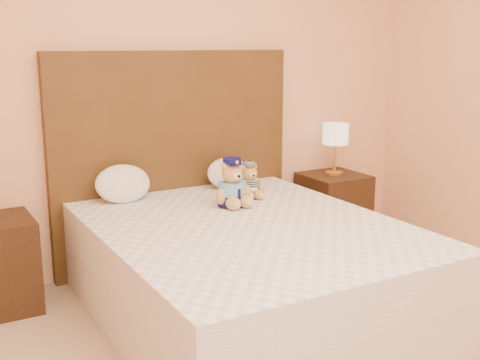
% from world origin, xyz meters
% --- Properties ---
extents(bed, '(1.60, 2.00, 0.55)m').
position_xyz_m(bed, '(0.00, 1.20, 0.28)').
color(bed, white).
rests_on(bed, ground).
extents(headboard, '(1.75, 0.08, 1.50)m').
position_xyz_m(headboard, '(0.00, 2.21, 0.75)').
color(headboard, '#513718').
rests_on(headboard, ground).
extents(nightstand_right, '(0.45, 0.45, 0.55)m').
position_xyz_m(nightstand_right, '(1.25, 2.00, 0.28)').
color(nightstand_right, '#332210').
rests_on(nightstand_right, ground).
extents(lamp, '(0.20, 0.20, 0.40)m').
position_xyz_m(lamp, '(1.25, 2.00, 0.85)').
color(lamp, gold).
rests_on(lamp, nightstand_right).
extents(teddy_police, '(0.28, 0.27, 0.30)m').
position_xyz_m(teddy_police, '(0.11, 1.58, 0.70)').
color(teddy_police, '#B88D47').
rests_on(teddy_police, bed).
extents(teddy_prisoner, '(0.22, 0.21, 0.23)m').
position_xyz_m(teddy_prisoner, '(0.31, 1.71, 0.66)').
color(teddy_prisoner, '#B88D47').
rests_on(teddy_prisoner, bed).
extents(pillow_left, '(0.36, 0.24, 0.26)m').
position_xyz_m(pillow_left, '(-0.44, 2.03, 0.68)').
color(pillow_left, white).
rests_on(pillow_left, bed).
extents(pillow_right, '(0.32, 0.21, 0.23)m').
position_xyz_m(pillow_right, '(0.33, 2.03, 0.66)').
color(pillow_right, white).
rests_on(pillow_right, bed).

